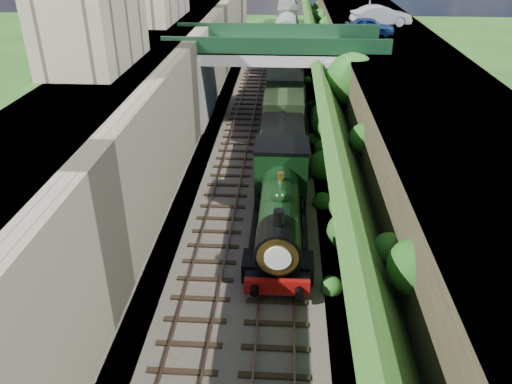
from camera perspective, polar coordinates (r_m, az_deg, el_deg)
name	(u,v)px	position (r m, az deg, el deg)	size (l,w,h in m)	color
ground	(244,340)	(19.96, -1.40, -16.54)	(160.00, 160.00, 0.00)	#1E4714
trackbed	(266,141)	(36.90, 1.20, 5.90)	(10.00, 90.00, 0.20)	#473F38
retaining_wall	(190,94)	(36.38, -7.59, 11.02)	(1.00, 90.00, 7.00)	#756B56
street_plateau_left	(141,93)	(37.20, -12.99, 10.93)	(6.00, 90.00, 7.00)	#262628
street_plateau_right	(403,103)	(36.76, 16.44, 9.69)	(8.00, 90.00, 6.25)	#262628
embankment_slope	(337,101)	(37.06, 9.30, 10.21)	(4.64, 90.00, 6.63)	#1E4714
track_left	(239,138)	(36.98, -1.91, 6.18)	(2.50, 90.00, 0.20)	black
track_right	(283,139)	(36.82, 3.08, 6.06)	(2.50, 90.00, 0.20)	black
road_bridge	(281,73)	(39.43, 2.93, 13.42)	(16.00, 6.40, 7.25)	gray
building_near	(93,29)	(30.58, -18.12, 17.33)	(4.00, 8.00, 4.00)	gray
tree	(353,81)	(35.71, 11.03, 12.35)	(3.60, 3.80, 6.60)	black
car_blue	(369,26)	(43.28, 12.83, 17.99)	(1.61, 4.01, 1.36)	navy
car_silver	(381,16)	(47.78, 14.08, 18.96)	(1.80, 5.18, 1.71)	#9D9DA2
locomotive	(280,207)	(24.41, 2.74, -1.75)	(3.10, 10.22, 3.83)	black
tender	(282,152)	(31.12, 3.00, 4.55)	(2.70, 6.00, 3.05)	black
coach_front	(285,88)	(42.85, 3.28, 11.80)	(2.90, 18.00, 3.70)	black
coach_middle	(286,42)	(61.13, 3.49, 16.72)	(2.90, 18.00, 3.70)	black
coach_rear	(287,17)	(79.65, 3.61, 19.36)	(2.90, 18.00, 3.70)	black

